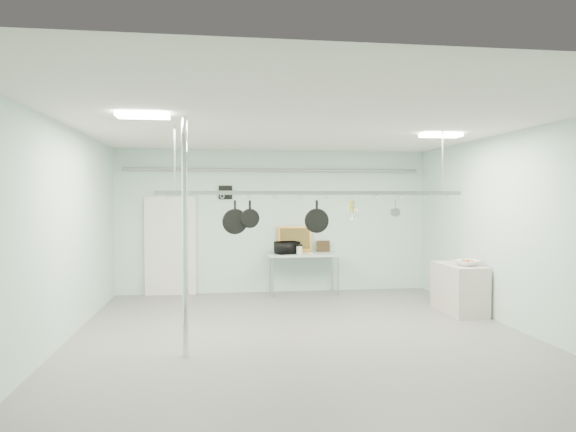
{
  "coord_description": "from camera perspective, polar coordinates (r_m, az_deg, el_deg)",
  "views": [
    {
      "loc": [
        -1.26,
        -7.51,
        2.11
      ],
      "look_at": [
        -0.1,
        1.0,
        1.82
      ],
      "focal_mm": 32.0,
      "sensor_mm": 36.0,
      "label": 1
    }
  ],
  "objects": [
    {
      "name": "painting_small",
      "position": [
        11.7,
        3.93,
        -3.36
      ],
      "size": [
        0.3,
        0.09,
        0.25
      ],
      "primitive_type": "cube",
      "rotation": [
        -0.17,
        0.0,
        -0.01
      ],
      "color": "#342412",
      "rests_on": "prep_table"
    },
    {
      "name": "fruit_cluster",
      "position": [
        9.82,
        19.3,
        -4.72
      ],
      "size": [
        0.24,
        0.24,
        0.09
      ],
      "primitive_type": null,
      "color": "#A2200F",
      "rests_on": "fruit_bowl"
    },
    {
      "name": "conduit_pipe",
      "position": [
        11.5,
        -1.47,
        5.13
      ],
      "size": [
        6.6,
        0.07,
        0.07
      ],
      "primitive_type": "cylinder",
      "rotation": [
        0.0,
        1.57,
        0.0
      ],
      "color": "gray",
      "rests_on": "back_wall"
    },
    {
      "name": "whisk",
      "position": [
        8.09,
        7.31,
        0.64
      ],
      "size": [
        0.23,
        0.23,
        0.31
      ],
      "primitive_type": null,
      "rotation": [
        0.0,
        0.0,
        -0.34
      ],
      "color": "#AFAEB3",
      "rests_on": "pot_rack"
    },
    {
      "name": "chrome_pole",
      "position": [
        6.94,
        -11.37,
        -2.31
      ],
      "size": [
        0.08,
        0.08,
        3.2
      ],
      "primitive_type": "cylinder",
      "color": "silver",
      "rests_on": "floor"
    },
    {
      "name": "side_cabinet",
      "position": [
        10.08,
        18.48,
        -7.64
      ],
      "size": [
        0.6,
        1.2,
        0.9
      ],
      "primitive_type": "cube",
      "color": "beige",
      "rests_on": "floor"
    },
    {
      "name": "painting_large",
      "position": [
        11.57,
        0.77,
        -2.6
      ],
      "size": [
        0.78,
        0.14,
        0.58
      ],
      "primitive_type": "cube",
      "rotation": [
        -0.14,
        0.0,
        0.02
      ],
      "color": "#C78135",
      "rests_on": "prep_table"
    },
    {
      "name": "ceiling",
      "position": [
        7.69,
        1.78,
        10.01
      ],
      "size": [
        7.0,
        8.0,
        0.02
      ],
      "primitive_type": "cube",
      "color": "silver",
      "rests_on": "back_wall"
    },
    {
      "name": "microwave",
      "position": [
        11.22,
        -0.09,
        -3.54
      ],
      "size": [
        0.57,
        0.48,
        0.27
      ],
      "primitive_type": "imported",
      "rotation": [
        0.0,
        0.0,
        3.5
      ],
      "color": "black",
      "rests_on": "prep_table"
    },
    {
      "name": "door",
      "position": [
        11.54,
        -12.92,
        -3.38
      ],
      "size": [
        1.1,
        0.1,
        2.2
      ],
      "primitive_type": "cube",
      "color": "silver",
      "rests_on": "floor"
    },
    {
      "name": "prep_table",
      "position": [
        11.34,
        1.73,
        -4.54
      ],
      "size": [
        1.6,
        0.7,
        0.91
      ],
      "color": "#A2BFB2",
      "rests_on": "floor"
    },
    {
      "name": "coffee_canister",
      "position": [
        11.13,
        1.28,
        -3.82
      ],
      "size": [
        0.15,
        0.15,
        0.18
      ],
      "primitive_type": "cylinder",
      "rotation": [
        0.0,
        0.0,
        0.23
      ],
      "color": "silver",
      "rests_on": "prep_table"
    },
    {
      "name": "grater",
      "position": [
        8.08,
        7.2,
        1.04
      ],
      "size": [
        0.08,
        0.04,
        0.2
      ],
      "primitive_type": null,
      "rotation": [
        0.0,
        0.0,
        -0.33
      ],
      "color": "yellow",
      "rests_on": "pot_rack"
    },
    {
      "name": "skillet_left",
      "position": [
        7.82,
        -5.91,
        -0.17
      ],
      "size": [
        0.39,
        0.11,
        0.52
      ],
      "primitive_type": null,
      "rotation": [
        0.0,
        0.0,
        0.14
      ],
      "color": "black",
      "rests_on": "pot_rack"
    },
    {
      "name": "light_panel_right",
      "position": [
        8.96,
        16.61,
        8.59
      ],
      "size": [
        0.65,
        0.3,
        0.05
      ],
      "primitive_type": "cube",
      "color": "white",
      "rests_on": "ceiling"
    },
    {
      "name": "floor",
      "position": [
        7.9,
        1.76,
        -13.55
      ],
      "size": [
        8.0,
        8.0,
        0.0
      ],
      "primitive_type": "plane",
      "color": "gray",
      "rests_on": "ground"
    },
    {
      "name": "wall_vent",
      "position": [
        11.48,
        -6.97,
        2.62
      ],
      "size": [
        0.3,
        0.04,
        0.3
      ],
      "primitive_type": "cube",
      "color": "black",
      "rests_on": "back_wall"
    },
    {
      "name": "skillet_mid",
      "position": [
        7.83,
        -4.26,
        0.22
      ],
      "size": [
        0.3,
        0.1,
        0.42
      ],
      "primitive_type": null,
      "rotation": [
        0.0,
        0.0,
        0.12
      ],
      "color": "black",
      "rests_on": "pot_rack"
    },
    {
      "name": "pot_rack",
      "position": [
        7.95,
        2.84,
        2.8
      ],
      "size": [
        4.8,
        0.06,
        1.0
      ],
      "color": "#B7B7BC",
      "rests_on": "ceiling"
    },
    {
      "name": "skillet_right",
      "position": [
        7.96,
        3.21,
        -0.09
      ],
      "size": [
        0.38,
        0.07,
        0.51
      ],
      "primitive_type": null,
      "rotation": [
        0.0,
        0.0,
        -0.03
      ],
      "color": "black",
      "rests_on": "pot_rack"
    },
    {
      "name": "back_wall",
      "position": [
        11.58,
        -1.51,
        -0.59
      ],
      "size": [
        7.0,
        0.02,
        3.2
      ],
      "primitive_type": "cube",
      "color": "silver",
      "rests_on": "floor"
    },
    {
      "name": "light_panel_left",
      "position": [
        6.86,
        -15.81,
        10.68
      ],
      "size": [
        0.65,
        0.3,
        0.05
      ],
      "primitive_type": "cube",
      "color": "white",
      "rests_on": "ceiling"
    },
    {
      "name": "fruit_bowl",
      "position": [
        9.83,
        19.3,
        -4.95
      ],
      "size": [
        0.51,
        0.51,
        0.1
      ],
      "primitive_type": "imported",
      "rotation": [
        0.0,
        0.0,
        0.27
      ],
      "color": "white",
      "rests_on": "side_cabinet"
    },
    {
      "name": "right_wall",
      "position": [
        8.9,
        24.52,
        -1.52
      ],
      "size": [
        0.02,
        8.0,
        3.2
      ],
      "primitive_type": "cube",
      "color": "silver",
      "rests_on": "floor"
    },
    {
      "name": "saucepan",
      "position": [
        8.29,
        11.83,
        0.82
      ],
      "size": [
        0.14,
        0.09,
        0.26
      ],
      "primitive_type": null,
      "rotation": [
        0.0,
        0.0,
        -0.02
      ],
      "color": "silver",
      "rests_on": "pot_rack"
    }
  ]
}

